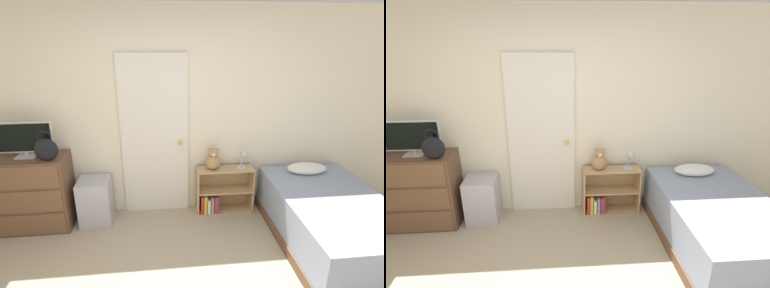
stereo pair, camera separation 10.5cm
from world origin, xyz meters
The scene contains 10 objects.
wall_back centered at (0.00, 2.10, 1.27)m, with size 10.00×0.06×2.55m.
door_closed centered at (-0.16, 2.05, 1.01)m, with size 0.82×0.09×2.02m.
dresser centered at (-1.60, 1.83, 0.45)m, with size 0.83×0.45×0.90m.
tv centered at (-1.61, 1.84, 1.12)m, with size 0.63×0.16×0.41m.
handbag centered at (-1.33, 1.69, 1.04)m, with size 0.25×0.10×0.35m.
storage_bin centered at (-0.92, 1.86, 0.28)m, with size 0.38×0.37×0.56m.
bookshelf centered at (0.65, 1.93, 0.25)m, with size 0.73×0.25×0.61m.
teddy_bear centered at (0.55, 1.92, 0.73)m, with size 0.19×0.19×0.29m.
desk_lamp centered at (0.93, 1.89, 0.79)m, with size 0.14×0.14×0.26m.
bed centered at (1.73, 1.16, 0.28)m, with size 1.12×1.81×0.67m.
Camera 1 is at (-0.09, -1.48, 2.19)m, focal length 28.00 mm.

